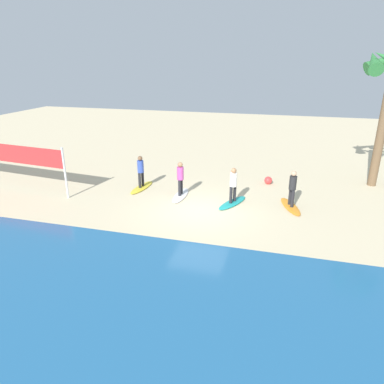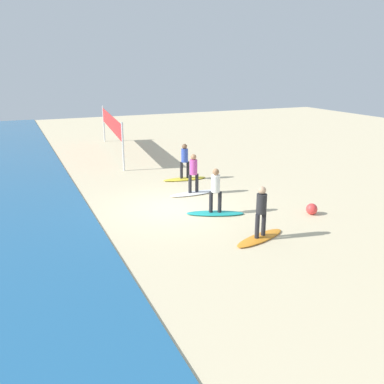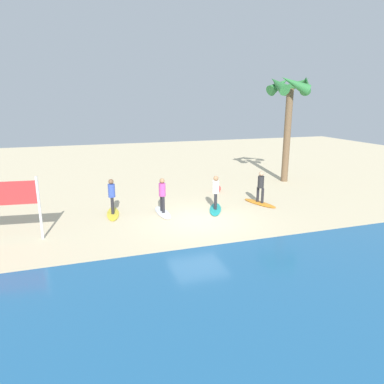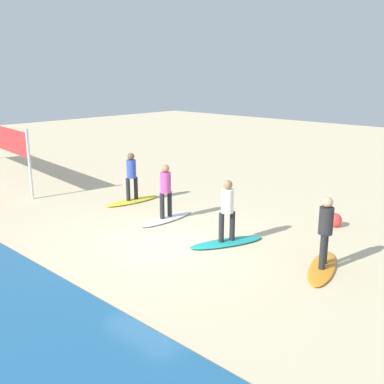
{
  "view_description": "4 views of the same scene",
  "coord_description": "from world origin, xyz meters",
  "views": [
    {
      "loc": [
        -3.43,
        13.93,
        6.3
      ],
      "look_at": [
        0.42,
        -0.28,
        0.72
      ],
      "focal_mm": 32.9,
      "sensor_mm": 36.0,
      "label": 1
    },
    {
      "loc": [
        -14.27,
        5.49,
        5.3
      ],
      "look_at": [
        -1.12,
        -0.28,
        0.91
      ],
      "focal_mm": 39.41,
      "sensor_mm": 36.0,
      "label": 2
    },
    {
      "loc": [
        4.88,
        14.16,
        5.27
      ],
      "look_at": [
        0.19,
        -0.29,
        1.26
      ],
      "focal_mm": 32.63,
      "sensor_mm": 36.0,
      "label": 3
    },
    {
      "loc": [
        -8.31,
        7.61,
        4.38
      ],
      "look_at": [
        -0.22,
        -0.95,
        1.26
      ],
      "focal_mm": 42.41,
      "sensor_mm": 36.0,
      "label": 4
    }
  ],
  "objects": [
    {
      "name": "surfer_white",
      "position": [
        1.31,
        -1.41,
        1.04
      ],
      "size": [
        0.32,
        0.46,
        1.64
      ],
      "color": "#232328",
      "rests_on": "surfboard_white"
    },
    {
      "name": "beach_ball",
      "position": [
        -2.71,
        -4.37,
        0.21
      ],
      "size": [
        0.41,
        0.41,
        0.41
      ],
      "primitive_type": "sphere",
      "color": "#E53838",
      "rests_on": "ground"
    },
    {
      "name": "surfboard_orange",
      "position": [
        -3.9,
        -1.39,
        0.04
      ],
      "size": [
        1.23,
        2.17,
        0.09
      ],
      "primitive_type": "ellipsoid",
      "rotation": [
        0.0,
        0.0,
        1.91
      ],
      "color": "orange",
      "rests_on": "ground"
    },
    {
      "name": "surfer_teal",
      "position": [
        -1.3,
        -1.13,
        1.04
      ],
      "size": [
        0.32,
        0.43,
        1.64
      ],
      "color": "#232328",
      "rests_on": "surfboard_teal"
    },
    {
      "name": "surfboard_white",
      "position": [
        1.31,
        -1.41,
        0.04
      ],
      "size": [
        0.61,
        2.11,
        0.09
      ],
      "primitive_type": "ellipsoid",
      "rotation": [
        0.0,
        0.0,
        1.59
      ],
      "color": "white",
      "rests_on": "ground"
    },
    {
      "name": "surfer_orange",
      "position": [
        -3.9,
        -1.39,
        1.04
      ],
      "size": [
        0.32,
        0.44,
        1.64
      ],
      "color": "#232328",
      "rests_on": "surfboard_orange"
    },
    {
      "name": "ground_plane",
      "position": [
        0.0,
        0.0,
        0.0
      ],
      "size": [
        60.0,
        60.0,
        0.0
      ],
      "primitive_type": "plane",
      "color": "beige"
    },
    {
      "name": "surfboard_yellow",
      "position": [
        3.6,
        -1.97,
        0.04
      ],
      "size": [
        0.76,
        2.15,
        0.09
      ],
      "primitive_type": "ellipsoid",
      "rotation": [
        0.0,
        0.0,
        1.47
      ],
      "color": "yellow",
      "rests_on": "ground"
    },
    {
      "name": "surfer_yellow",
      "position": [
        3.6,
        -1.97,
        1.04
      ],
      "size": [
        0.32,
        0.46,
        1.64
      ],
      "color": "#232328",
      "rests_on": "surfboard_yellow"
    },
    {
      "name": "surfboard_teal",
      "position": [
        -1.3,
        -1.13,
        0.04
      ],
      "size": [
        1.35,
        2.15,
        0.09
      ],
      "primitive_type": "ellipsoid",
      "rotation": [
        0.0,
        0.0,
        1.16
      ],
      "color": "teal",
      "rests_on": "ground"
    }
  ]
}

